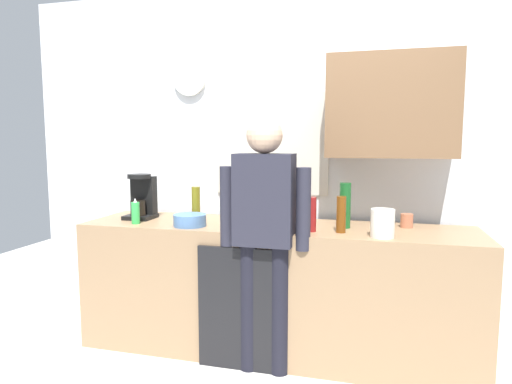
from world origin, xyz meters
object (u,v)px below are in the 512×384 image
at_px(bottle_green_wine, 345,205).
at_px(storage_canister, 383,223).
at_px(coffee_maker, 142,199).
at_px(bottle_olive_oil, 196,204).
at_px(mixing_bowl, 190,220).
at_px(bottle_amber_beer, 341,214).
at_px(bottle_dark_sauce, 269,208).
at_px(cup_terracotta_mug, 407,221).
at_px(bottle_red_vinegar, 311,214).
at_px(dish_soap, 136,213).
at_px(person_at_sink, 264,224).

xyz_separation_m(bottle_green_wine, storage_canister, (0.24, -0.24, -0.06)).
bearing_deg(coffee_maker, bottle_olive_oil, -2.97).
bearing_deg(mixing_bowl, coffee_maker, 157.14).
height_order(bottle_amber_beer, bottle_green_wine, bottle_green_wine).
relative_size(bottle_olive_oil, bottle_green_wine, 0.83).
bearing_deg(coffee_maker, bottle_green_wine, 0.43).
distance_m(bottle_green_wine, storage_canister, 0.34).
height_order(bottle_dark_sauce, cup_terracotta_mug, bottle_dark_sauce).
relative_size(bottle_amber_beer, bottle_red_vinegar, 1.05).
bearing_deg(dish_soap, cup_terracotta_mug, 10.59).
height_order(bottle_amber_beer, bottle_red_vinegar, bottle_amber_beer).
bearing_deg(bottle_dark_sauce, person_at_sink, -80.08).
bearing_deg(dish_soap, bottle_olive_oil, 27.19).
bearing_deg(storage_canister, mixing_bowl, 178.55).
height_order(coffee_maker, person_at_sink, person_at_sink).
height_order(cup_terracotta_mug, storage_canister, storage_canister).
height_order(mixing_bowl, person_at_sink, person_at_sink).
bearing_deg(bottle_dark_sauce, bottle_red_vinegar, -41.18).
relative_size(coffee_maker, dish_soap, 1.83).
relative_size(bottle_dark_sauce, bottle_green_wine, 0.60).
bearing_deg(bottle_amber_beer, bottle_olive_oil, 172.90).
bearing_deg(bottle_red_vinegar, person_at_sink, -148.64).
xyz_separation_m(bottle_dark_sauce, dish_soap, (-0.86, -0.36, -0.01)).
distance_m(bottle_red_vinegar, person_at_sink, 0.32).
bearing_deg(storage_canister, bottle_amber_beer, 162.68).
bearing_deg(bottle_olive_oil, bottle_green_wine, 1.87).
bearing_deg(person_at_sink, cup_terracotta_mug, 34.32).
height_order(bottle_dark_sauce, bottle_red_vinegar, bottle_red_vinegar).
distance_m(bottle_green_wine, dish_soap, 1.43).
bearing_deg(bottle_red_vinegar, bottle_green_wine, 40.94).
distance_m(bottle_dark_sauce, bottle_red_vinegar, 0.46).
bearing_deg(bottle_dark_sauce, mixing_bowl, -143.87).
distance_m(coffee_maker, storage_canister, 1.73).
relative_size(coffee_maker, storage_canister, 1.94).
bearing_deg(bottle_amber_beer, bottle_red_vinegar, -176.77).
xyz_separation_m(bottle_green_wine, cup_terracotta_mug, (0.40, 0.11, -0.10)).
relative_size(bottle_red_vinegar, dish_soap, 1.22).
bearing_deg(bottle_amber_beer, bottle_green_wine, 85.17).
distance_m(dish_soap, storage_canister, 1.65).
xyz_separation_m(bottle_amber_beer, mixing_bowl, (-1.00, -0.05, -0.08)).
distance_m(bottle_dark_sauce, bottle_green_wine, 0.57).
height_order(bottle_amber_beer, person_at_sink, person_at_sink).
bearing_deg(bottle_green_wine, bottle_red_vinegar, -139.06).
relative_size(coffee_maker, bottle_green_wine, 1.10).
bearing_deg(cup_terracotta_mug, person_at_sink, -152.54).
relative_size(bottle_green_wine, mixing_bowl, 1.36).
bearing_deg(cup_terracotta_mug, bottle_dark_sauce, 178.83).
distance_m(dish_soap, person_at_sink, 0.95).
bearing_deg(cup_terracotta_mug, bottle_amber_beer, -146.19).
bearing_deg(bottle_amber_beer, person_at_sink, -159.04).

